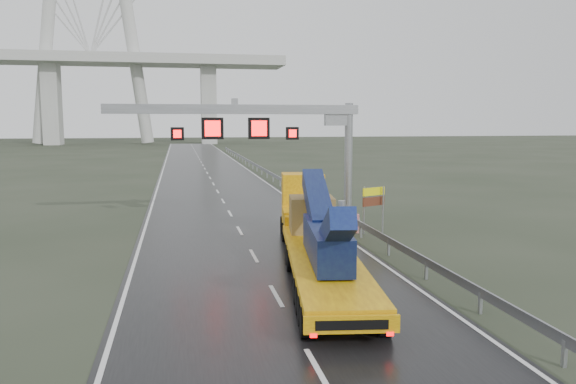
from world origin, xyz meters
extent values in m
plane|color=#2A3223|center=(0.00, 0.00, 0.00)|extent=(400.00, 400.00, 0.00)
cube|color=black|center=(0.00, 40.00, 0.01)|extent=(11.00, 200.00, 0.02)
cube|color=silver|center=(6.90, 18.00, 0.15)|extent=(1.20, 1.20, 0.30)
cylinder|color=gray|center=(6.90, 18.00, 3.60)|extent=(0.48, 0.48, 7.20)
cube|color=gray|center=(0.00, 18.00, 6.80)|extent=(14.80, 0.55, 0.55)
cube|color=gray|center=(6.10, 18.00, 6.30)|extent=(1.40, 0.35, 0.90)
cube|color=gray|center=(0.00, 18.00, 7.25)|extent=(0.35, 0.35, 0.35)
cube|color=black|center=(-1.30, 17.95, 5.70)|extent=(1.25, 0.25, 1.25)
cube|color=#FF0C0C|center=(-1.30, 17.81, 5.70)|extent=(0.90, 0.02, 0.90)
cube|color=black|center=(1.40, 17.95, 5.70)|extent=(1.25, 0.25, 1.25)
cube|color=#FF0C0C|center=(1.40, 17.81, 5.70)|extent=(0.90, 0.02, 0.90)
cube|color=black|center=(-3.30, 17.95, 5.40)|extent=(0.75, 0.25, 0.75)
cube|color=#FF0C0C|center=(-3.30, 17.81, 5.40)|extent=(0.54, 0.02, 0.54)
cube|color=black|center=(3.40, 17.95, 5.40)|extent=(0.75, 0.25, 0.75)
cube|color=#FF0C0C|center=(3.40, 17.81, 5.40)|extent=(0.54, 0.02, 0.54)
cube|color=silver|center=(-35.00, 140.00, 10.50)|extent=(4.00, 6.00, 21.00)
cube|color=silver|center=(5.00, 140.00, 10.50)|extent=(4.00, 6.00, 21.00)
cube|color=yellow|center=(2.03, 5.24, 0.94)|extent=(4.17, 12.70, 0.31)
cube|color=yellow|center=(1.16, -1.08, 0.76)|extent=(2.57, 0.46, 0.49)
cube|color=black|center=(1.15, -1.14, 0.76)|extent=(1.94, 0.28, 0.27)
cube|color=#FF0505|center=(0.14, -1.00, 0.49)|extent=(0.20, 0.06, 0.11)
cube|color=#FF0505|center=(2.17, -1.28, 0.49)|extent=(0.20, 0.06, 0.11)
cube|color=yellow|center=(2.93, 11.77, 1.29)|extent=(2.44, 1.37, 0.45)
cube|color=yellow|center=(3.12, 13.18, 1.07)|extent=(2.66, 2.96, 1.07)
cube|color=yellow|center=(3.34, 14.77, 2.14)|extent=(2.45, 2.07, 2.32)
cube|color=black|center=(3.46, 15.67, 2.41)|extent=(2.04, 0.32, 1.07)
cube|color=#11184F|center=(1.91, 4.35, 1.78)|extent=(1.96, 5.47, 1.25)
cube|color=#11184F|center=(2.33, 7.44, 2.85)|extent=(1.55, 4.98, 2.28)
cube|color=#11184F|center=(1.60, 2.15, 2.58)|extent=(1.28, 3.61, 2.15)
cylinder|color=gray|center=(2.44, 4.28, 2.58)|extent=(0.30, 0.30, 1.43)
cube|color=olive|center=(2.66, 9.83, 1.89)|extent=(2.21, 2.21, 1.60)
cylinder|color=black|center=(1.48, 1.26, 0.45)|extent=(2.68, 1.23, 0.89)
cylinder|color=black|center=(2.33, 7.44, 0.45)|extent=(2.68, 1.23, 0.89)
cylinder|color=black|center=(3.31, 14.59, 0.49)|extent=(2.52, 1.30, 0.98)
cylinder|color=gray|center=(6.56, 13.91, 1.30)|extent=(0.09, 0.09, 2.60)
cylinder|color=gray|center=(7.64, 13.91, 1.30)|extent=(0.09, 0.09, 2.60)
cube|color=#FFFA0D|center=(7.10, 13.91, 2.33)|extent=(1.43, 0.63, 0.43)
cube|color=#5D2B1A|center=(7.10, 13.91, 1.79)|extent=(1.43, 0.63, 0.49)
cube|color=red|center=(6.13, 14.39, 0.51)|extent=(0.67, 0.46, 1.03)
camera|label=1|loc=(-3.24, -14.82, 6.12)|focal=35.00mm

